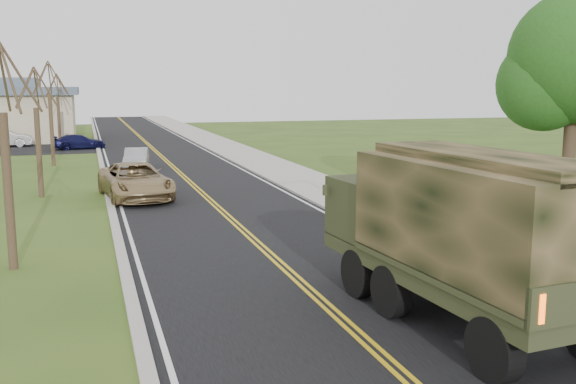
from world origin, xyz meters
name	(u,v)px	position (x,y,z in m)	size (l,w,h in m)	color
road	(157,153)	(0.00, 40.00, 0.01)	(8.00, 120.00, 0.01)	black
curb_right	(212,150)	(4.15, 40.00, 0.06)	(0.30, 120.00, 0.12)	#9E998E
sidewalk_right	(235,150)	(5.90, 40.00, 0.05)	(3.20, 120.00, 0.10)	#9E998E
curb_left	(99,154)	(-4.15, 40.00, 0.05)	(0.30, 120.00, 0.10)	#9E998E
leafy_tree	(575,68)	(11.00, 10.01, 5.49)	(4.83, 4.50, 8.10)	#38281C
bare_tree_a	(7,173)	(-7.00, 10.00, 2.63)	(1.93, 2.26, 6.08)	#38281C
bare_tree_b	(38,142)	(-7.00, 22.00, 2.48)	(1.83, 2.14, 5.73)	#38281C
bare_tree_c	(51,121)	(-7.00, 34.00, 2.78)	(2.04, 2.39, 6.42)	#38281C
bare_tree_d	(59,116)	(-7.00, 46.00, 2.55)	(1.88, 2.20, 5.91)	#38281C
military_truck	(460,226)	(2.21, 2.88, 2.08)	(3.08, 7.45, 3.63)	black
suv_champagne	(135,181)	(-3.00, 20.32, 0.78)	(2.59, 5.63, 1.56)	#9F8559
sedan_silver	(136,159)	(-2.20, 30.64, 0.62)	(1.32, 3.79, 1.25)	#A5A6AA
lot_car_silver	(3,138)	(-11.44, 48.52, 0.74)	(1.56, 4.47, 1.47)	#B4B3B8
lot_car_navy	(79,142)	(-5.54, 44.74, 0.58)	(1.63, 4.01, 1.16)	#0F1038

